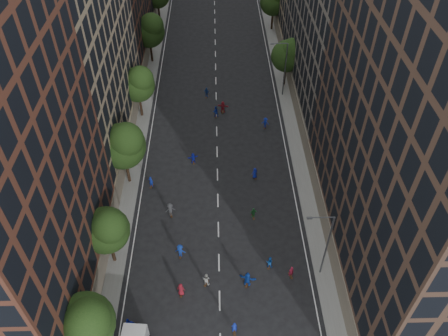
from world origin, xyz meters
name	(u,v)px	position (x,y,z in m)	size (l,w,h in m)	color
ground	(216,115)	(0.00, 40.00, 0.00)	(240.00, 240.00, 0.00)	black
sidewalk_left	(143,88)	(-12.00, 47.50, 0.07)	(4.00, 105.00, 0.15)	slate
sidewalk_right	(289,86)	(12.00, 47.50, 0.07)	(4.00, 105.00, 0.15)	slate
bldg_left_b	(51,24)	(-19.00, 35.00, 17.00)	(14.00, 26.00, 34.00)	#867257
bldg_right_a	(448,116)	(19.00, 15.00, 18.00)	(14.00, 30.00, 36.00)	#483126
tree_left_0	(85,323)	(-11.01, 3.85, 5.96)	(5.20, 5.20, 8.83)	black
tree_left_1	(107,229)	(-11.02, 13.86, 5.55)	(4.80, 4.80, 8.21)	black
tree_left_2	(124,144)	(-10.99, 25.83, 6.36)	(5.60, 5.60, 9.45)	black
tree_left_3	(138,83)	(-11.02, 39.85, 5.82)	(5.00, 5.00, 8.58)	black
tree_left_4	(150,30)	(-11.00, 55.84, 6.10)	(5.40, 5.40, 9.08)	black
tree_right_a	(288,54)	(11.38, 47.85, 5.63)	(5.00, 5.00, 8.39)	black
tree_right_b	(275,0)	(11.39, 67.85, 5.96)	(5.20, 5.20, 8.83)	black
streetlamp_near	(325,243)	(10.37, 12.00, 5.17)	(2.64, 0.22, 9.06)	#595B60
streetlamp_far	(284,67)	(10.37, 45.00, 5.17)	(2.64, 0.22, 9.06)	#595B60
skater_1	(234,328)	(1.33, 5.73, 0.78)	(0.57, 0.37, 1.55)	#162BB3
skater_2	(269,262)	(5.31, 12.87, 0.77)	(0.75, 0.58, 1.54)	#13469E
skater_3	(180,251)	(-4.13, 14.44, 0.88)	(1.13, 0.65, 1.75)	#123196
skater_4	(129,325)	(-8.50, 6.17, 0.91)	(1.07, 0.44, 1.82)	#162BB9
skater_5	(247,279)	(2.85, 10.75, 0.95)	(1.76, 0.56, 1.90)	#143DA7
skater_6	(181,290)	(-3.84, 9.82, 0.82)	(0.80, 0.52, 1.63)	maroon
skater_7	(291,272)	(7.44, 11.67, 0.76)	(0.56, 0.37, 1.53)	maroon
skater_8	(206,279)	(-1.33, 10.95, 0.80)	(0.78, 0.60, 1.60)	#BABBB6
skater_9	(170,210)	(-5.58, 20.26, 0.93)	(1.20, 0.69, 1.85)	#36373A
skater_10	(253,213)	(4.12, 19.70, 0.75)	(0.88, 0.37, 1.50)	#227433
skater_11	(193,158)	(-3.19, 29.36, 0.78)	(1.45, 0.46, 1.56)	#131D9C
skater_12	(255,173)	(4.77, 26.34, 0.78)	(0.76, 0.50, 1.56)	#121C93
skater_13	(151,182)	(-8.33, 25.07, 0.80)	(0.58, 0.38, 1.59)	navy
skater_14	(216,112)	(-0.13, 39.57, 0.86)	(0.84, 0.65, 1.72)	#132A9F
skater_15	(265,123)	(7.06, 36.72, 0.82)	(1.06, 0.61, 1.64)	#1325A0
skater_16	(207,93)	(-1.49, 44.75, 0.82)	(0.96, 0.40, 1.63)	navy
skater_17	(223,107)	(0.98, 40.62, 0.92)	(1.71, 0.55, 1.85)	maroon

